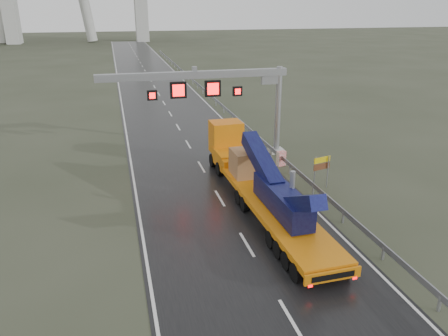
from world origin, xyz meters
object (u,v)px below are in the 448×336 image
object	(u,v)px
sign_gantry	(221,89)
striped_barrier	(281,159)
heavy_haul_truck	(253,174)
exit_sign_pair	(322,166)

from	to	relation	value
sign_gantry	striped_barrier	xyz separation A→B (m)	(4.00, -3.17, -5.03)
heavy_haul_truck	exit_sign_pair	distance (m)	4.94
sign_gantry	exit_sign_pair	size ratio (longest dim) A/B	6.49
sign_gantry	striped_barrier	bearing A→B (deg)	-38.41
heavy_haul_truck	striped_barrier	size ratio (longest dim) A/B	15.31
exit_sign_pair	sign_gantry	bearing A→B (deg)	107.88
heavy_haul_truck	exit_sign_pair	world-z (taller)	heavy_haul_truck
heavy_haul_truck	exit_sign_pair	xyz separation A→B (m)	(4.93, 0.26, -0.02)
sign_gantry	heavy_haul_truck	distance (m)	9.17
sign_gantry	striped_barrier	size ratio (longest dim) A/B	12.71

